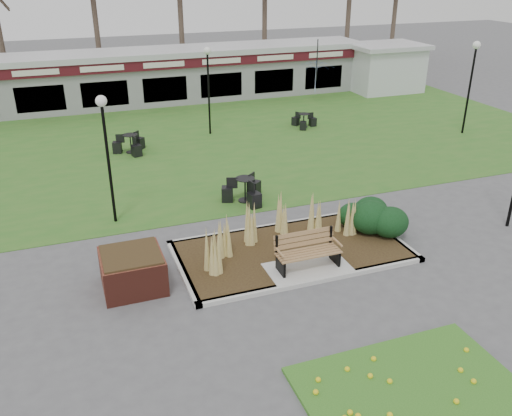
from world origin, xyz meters
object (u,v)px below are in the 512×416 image
object	(u,v)px
lamp_post_mid_right	(208,72)
lamp_post_far_right	(473,67)
patio_umbrella	(316,77)
park_bench	(307,250)
food_pavilion	(159,76)
bistro_set_d	(304,123)
bistro_set_b	(245,193)
service_hut	(385,67)
lamp_post_near_left	(105,132)
brick_planter	(133,270)
bistro_set_c	(131,147)

from	to	relation	value
lamp_post_mid_right	lamp_post_far_right	size ratio (longest dim) A/B	0.94
patio_umbrella	lamp_post_far_right	bearing A→B (deg)	-60.88
park_bench	lamp_post_mid_right	distance (m)	12.88
food_pavilion	bistro_set_d	size ratio (longest dim) A/B	19.69
bistro_set_d	bistro_set_b	bearing A→B (deg)	-127.05
service_hut	lamp_post_near_left	xyz separation A→B (m)	(-17.89, -13.07, 1.45)
bistro_set_d	patio_umbrella	distance (m)	4.82
lamp_post_mid_right	patio_umbrella	xyz separation A→B (m)	(7.07, 3.38, -1.34)
brick_planter	food_pavilion	distance (m)	19.49
lamp_post_mid_right	patio_umbrella	distance (m)	7.95
park_bench	lamp_post_far_right	world-z (taller)	lamp_post_far_right
lamp_post_mid_right	bistro_set_c	size ratio (longest dim) A/B	2.77
service_hut	brick_planter	bearing A→B (deg)	-136.48
lamp_post_near_left	lamp_post_mid_right	distance (m)	9.57
bistro_set_c	patio_umbrella	world-z (taller)	patio_umbrella
park_bench	service_hut	size ratio (longest dim) A/B	0.39
lamp_post_mid_right	bistro_set_d	bearing A→B (deg)	-6.49
bistro_set_b	patio_umbrella	size ratio (longest dim) A/B	0.61
park_bench	brick_planter	xyz separation A→B (m)	(-4.40, 0.75, -0.11)
lamp_post_far_right	patio_umbrella	distance (m)	8.57
food_pavilion	bistro_set_d	bearing A→B (deg)	-54.08
lamp_post_far_right	food_pavilion	bearing A→B (deg)	137.58
lamp_post_near_left	bistro_set_d	xyz separation A→B (m)	(9.89, 7.44, -2.66)
food_pavilion	lamp_post_near_left	size ratio (longest dim) A/B	6.18
bistro_set_d	lamp_post_near_left	bearing A→B (deg)	-143.02
lamp_post_far_right	park_bench	bearing A→B (deg)	-144.44
brick_planter	lamp_post_mid_right	distance (m)	13.25
service_hut	bistro_set_b	distance (m)	18.82
bistro_set_c	bistro_set_d	size ratio (longest dim) A/B	1.14
brick_planter	bistro_set_b	bearing A→B (deg)	42.68
bistro_set_c	bistro_set_d	distance (m)	8.50
brick_planter	lamp_post_mid_right	world-z (taller)	lamp_post_mid_right
food_pavilion	bistro_set_c	size ratio (longest dim) A/B	17.23
lamp_post_near_left	bistro_set_d	bearing A→B (deg)	36.98
food_pavilion	bistro_set_d	world-z (taller)	food_pavilion
brick_planter	patio_umbrella	world-z (taller)	patio_umbrella
lamp_post_near_left	bistro_set_d	size ratio (longest dim) A/B	3.19
park_bench	brick_planter	bearing A→B (deg)	170.31
bistro_set_b	brick_planter	bearing A→B (deg)	-137.32
lamp_post_mid_right	bistro_set_d	xyz separation A→B (m)	(4.57, -0.52, -2.65)
bistro_set_d	patio_umbrella	world-z (taller)	patio_umbrella
food_pavilion	lamp_post_near_left	distance (m)	15.73
food_pavilion	lamp_post_far_right	bearing A→B (deg)	-42.42
bistro_set_d	patio_umbrella	bearing A→B (deg)	57.37
lamp_post_near_left	bistro_set_c	distance (m)	7.14
park_bench	lamp_post_far_right	bearing A→B (deg)	35.56
park_bench	bistro_set_b	bearing A→B (deg)	90.76
lamp_post_near_left	lamp_post_mid_right	size ratio (longest dim) A/B	1.00
brick_planter	lamp_post_near_left	distance (m)	4.62
lamp_post_near_left	lamp_post_far_right	distance (m)	16.96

